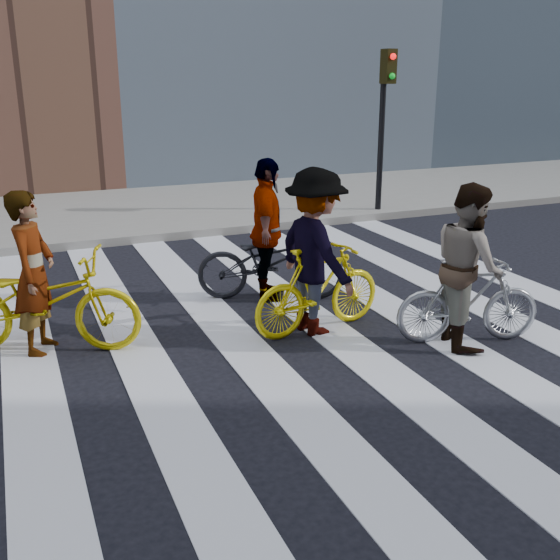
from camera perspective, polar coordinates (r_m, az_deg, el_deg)
ground at (r=7.45m, az=0.80°, el=-5.26°), size 100.00×100.00×0.00m
sidewalk_far at (r=14.34m, az=-11.38°, el=5.97°), size 100.00×5.00×0.15m
zebra_crosswalk at (r=7.45m, az=0.80°, el=-5.22°), size 8.25×10.00×0.01m
traffic_signal at (r=13.65m, az=9.10°, el=14.86°), size 0.22×0.42×3.33m
bike_yellow_left at (r=7.46m, az=-20.01°, el=-1.78°), size 2.24×1.51×1.11m
bike_silver_mid at (r=7.54m, az=16.09°, el=-1.75°), size 1.68×0.91×0.97m
bike_yellow_right at (r=7.56m, az=3.39°, el=-0.77°), size 1.77×0.75×1.03m
bike_dark_rear at (r=8.64m, az=-0.82°, el=1.60°), size 2.05×1.36×1.02m
rider_left at (r=7.36m, az=-20.66°, el=0.56°), size 0.64×0.76×1.76m
rider_mid at (r=7.39m, az=16.06°, el=1.23°), size 0.91×1.04×1.80m
rider_right at (r=7.42m, az=3.10°, el=2.42°), size 0.90×1.33×1.91m
rider_rear at (r=8.52m, az=-1.15°, el=4.33°), size 0.84×1.19×1.87m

